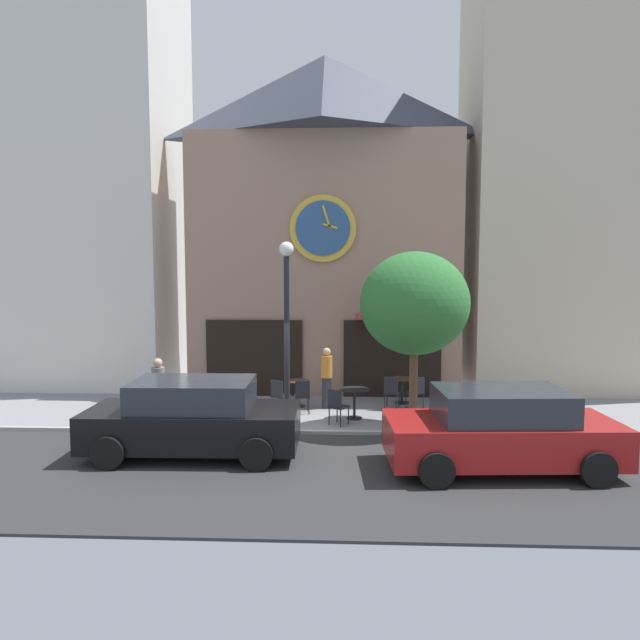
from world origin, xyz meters
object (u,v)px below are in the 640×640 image
(cafe_table_center_left, at_px, (354,397))
(pedestrian_orange, at_px, (327,377))
(cafe_table_center, at_px, (209,391))
(cafe_chair_facing_street, at_px, (235,393))
(cafe_chair_facing_wall, at_px, (279,394))
(pedestrian_grey, at_px, (159,391))
(parked_car_black, at_px, (193,418))
(cafe_table_center_right, at_px, (402,385))
(cafe_chair_mid_row, at_px, (392,390))
(cafe_chair_right_end, at_px, (337,404))
(street_tree, at_px, (415,304))
(parked_car_red, at_px, (501,430))
(cafe_chair_by_entrance, at_px, (302,394))
(street_lamp, at_px, (287,332))
(cafe_chair_near_tree, at_px, (416,390))
(cafe_table_near_door, at_px, (298,389))

(cafe_table_center_left, xyz_separation_m, pedestrian_orange, (-0.75, 1.11, 0.30))
(cafe_table_center, height_order, cafe_chair_facing_street, cafe_chair_facing_street)
(cafe_chair_facing_street, bearing_deg, cafe_chair_facing_wall, -1.75)
(pedestrian_grey, relative_size, parked_car_black, 0.39)
(pedestrian_orange, bearing_deg, parked_car_black, -122.54)
(cafe_table_center_right, bearing_deg, cafe_table_center_left, -128.65)
(cafe_chair_mid_row, bearing_deg, cafe_table_center_right, 63.08)
(cafe_table_center_right, distance_m, cafe_chair_right_end, 3.01)
(cafe_table_center_left, distance_m, cafe_chair_mid_row, 1.46)
(street_tree, bearing_deg, parked_car_red, -65.23)
(cafe_table_center, xyz_separation_m, cafe_chair_by_entrance, (2.58, -0.41, 0.03))
(cafe_table_center_right, distance_m, cafe_chair_facing_street, 4.74)
(cafe_table_center, relative_size, pedestrian_orange, 0.44)
(parked_car_black, bearing_deg, cafe_chair_facing_street, 87.10)
(street_lamp, bearing_deg, cafe_chair_right_end, -9.81)
(cafe_chair_by_entrance, relative_size, cafe_chair_facing_wall, 1.00)
(cafe_chair_by_entrance, bearing_deg, cafe_chair_near_tree, 10.73)
(cafe_chair_right_end, relative_size, pedestrian_orange, 0.54)
(cafe_chair_facing_street, bearing_deg, street_lamp, -31.54)
(cafe_table_center, distance_m, cafe_chair_facing_wall, 2.01)
(cafe_table_near_door, distance_m, cafe_chair_mid_row, 2.59)
(cafe_table_center_left, height_order, cafe_chair_facing_street, cafe_chair_facing_street)
(cafe_table_center_right, height_order, pedestrian_orange, pedestrian_orange)
(cafe_chair_near_tree, distance_m, cafe_chair_facing_wall, 3.73)
(parked_car_red, bearing_deg, street_tree, 114.77)
(cafe_chair_near_tree, distance_m, cafe_chair_mid_row, 0.67)
(cafe_chair_near_tree, xyz_separation_m, cafe_chair_right_end, (-2.13, -1.68, 0.00))
(cafe_chair_facing_wall, xyz_separation_m, parked_car_red, (4.70, -4.05, 0.23))
(cafe_table_near_door, xyz_separation_m, pedestrian_grey, (-3.21, -2.13, 0.35))
(cafe_chair_mid_row, height_order, parked_car_black, parked_car_black)
(street_tree, bearing_deg, cafe_chair_near_tree, 80.51)
(cafe_chair_near_tree, bearing_deg, street_lamp, -156.59)
(parked_car_black, bearing_deg, cafe_chair_facing_wall, 68.13)
(cafe_chair_near_tree, distance_m, cafe_chair_facing_street, 4.91)
(pedestrian_orange, bearing_deg, pedestrian_grey, -153.10)
(cafe_chair_near_tree, height_order, cafe_chair_facing_street, same)
(pedestrian_orange, relative_size, pedestrian_grey, 1.00)
(cafe_table_near_door, height_order, pedestrian_grey, pedestrian_grey)
(cafe_chair_facing_wall, height_order, parked_car_red, parked_car_red)
(cafe_table_center_right, relative_size, cafe_chair_mid_row, 0.81)
(cafe_chair_facing_street, height_order, parked_car_red, parked_car_red)
(cafe_table_center_left, distance_m, pedestrian_orange, 1.37)
(cafe_chair_near_tree, bearing_deg, cafe_chair_mid_row, 178.73)
(street_tree, height_order, cafe_chair_mid_row, street_tree)
(cafe_table_center, height_order, cafe_chair_facing_wall, cafe_chair_facing_wall)
(cafe_chair_facing_street, bearing_deg, cafe_chair_mid_row, 7.51)
(cafe_table_center, xyz_separation_m, cafe_chair_facing_street, (0.77, -0.37, 0.03))
(pedestrian_orange, bearing_deg, street_lamp, -120.96)
(street_lamp, bearing_deg, pedestrian_orange, 59.04)
(cafe_table_center_left, xyz_separation_m, cafe_chair_mid_row, (1.03, 1.03, -0.04))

